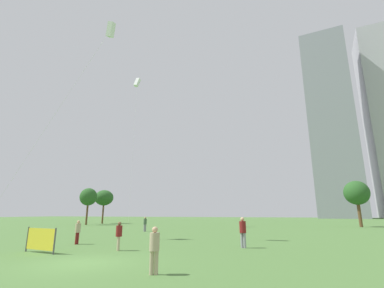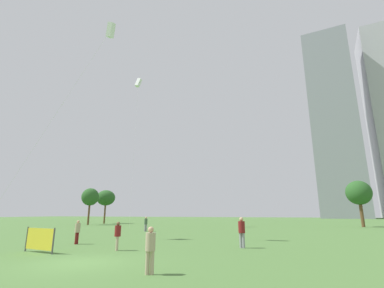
{
  "view_description": "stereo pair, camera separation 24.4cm",
  "coord_description": "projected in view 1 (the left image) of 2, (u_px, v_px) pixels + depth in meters",
  "views": [
    {
      "loc": [
        8.28,
        -10.21,
        2.03
      ],
      "look_at": [
        0.31,
        13.36,
        8.27
      ],
      "focal_mm": 25.83,
      "sensor_mm": 36.0,
      "label": 1
    },
    {
      "loc": [
        8.51,
        -10.13,
        2.03
      ],
      "look_at": [
        0.31,
        13.36,
        8.27
      ],
      "focal_mm": 25.83,
      "sensor_mm": 36.0,
      "label": 2
    }
  ],
  "objects": [
    {
      "name": "event_banner",
      "position": [
        41.0,
        239.0,
        14.65
      ],
      "size": [
        2.38,
        0.5,
        1.29
      ],
      "color": "#4C4C4C",
      "rests_on": "ground"
    },
    {
      "name": "park_tree_1",
      "position": [
        357.0,
        193.0,
        42.98
      ],
      "size": [
        3.7,
        3.7,
        6.97
      ],
      "color": "brown",
      "rests_on": "ground"
    },
    {
      "name": "park_tree_2",
      "position": [
        88.0,
        197.0,
        50.49
      ],
      "size": [
        3.07,
        3.07,
        6.51
      ],
      "color": "brown",
      "rests_on": "ground"
    },
    {
      "name": "kite_flying_0",
      "position": [
        137.0,
        83.0,
        47.22
      ],
      "size": [
        2.74,
        4.67,
        24.63
      ],
      "color": "silver",
      "rests_on": "ground"
    },
    {
      "name": "person_standing_4",
      "position": [
        78.0,
        230.0,
        18.74
      ],
      "size": [
        0.35,
        0.35,
        1.55
      ],
      "rotation": [
        0.0,
        0.0,
        4.78
      ],
      "color": "maroon",
      "rests_on": "ground"
    },
    {
      "name": "kite_flying_1",
      "position": [
        110.0,
        30.0,
        25.33
      ],
      "size": [
        10.68,
        2.29,
        19.14
      ],
      "color": "silver",
      "rests_on": "ground"
    },
    {
      "name": "ground",
      "position": [
        82.0,
        263.0,
        11.46
      ],
      "size": [
        280.0,
        280.0,
        0.0
      ],
      "primitive_type": "plane",
      "color": "#4C7538"
    },
    {
      "name": "person_standing_1",
      "position": [
        243.0,
        230.0,
        16.79
      ],
      "size": [
        0.4,
        0.4,
        1.79
      ],
      "rotation": [
        0.0,
        0.0,
        6.01
      ],
      "color": "gray",
      "rests_on": "ground"
    },
    {
      "name": "distant_highrise_0",
      "position": [
        331.0,
        122.0,
        120.49
      ],
      "size": [
        20.15,
        19.27,
        81.04
      ],
      "primitive_type": "cube",
      "rotation": [
        0.0,
        0.0,
        -0.13
      ],
      "color": "gray",
      "rests_on": "ground"
    },
    {
      "name": "person_standing_3",
      "position": [
        119.0,
        234.0,
        15.58
      ],
      "size": [
        0.35,
        0.35,
        1.55
      ],
      "rotation": [
        0.0,
        0.0,
        5.39
      ],
      "color": "tan",
      "rests_on": "ground"
    },
    {
      "name": "person_standing_0",
      "position": [
        145.0,
        223.0,
        31.72
      ],
      "size": [
        0.36,
        0.36,
        1.63
      ],
      "rotation": [
        0.0,
        0.0,
        0.79
      ],
      "color": "gray",
      "rests_on": "ground"
    },
    {
      "name": "park_tree_0",
      "position": [
        104.0,
        198.0,
        56.69
      ],
      "size": [
        3.72,
        3.72,
        6.67
      ],
      "color": "brown",
      "rests_on": "ground"
    },
    {
      "name": "person_standing_2",
      "position": [
        154.0,
        246.0,
        9.57
      ],
      "size": [
        0.35,
        0.35,
        1.57
      ],
      "rotation": [
        0.0,
        0.0,
        3.51
      ],
      "color": "tan",
      "rests_on": "ground"
    }
  ]
}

